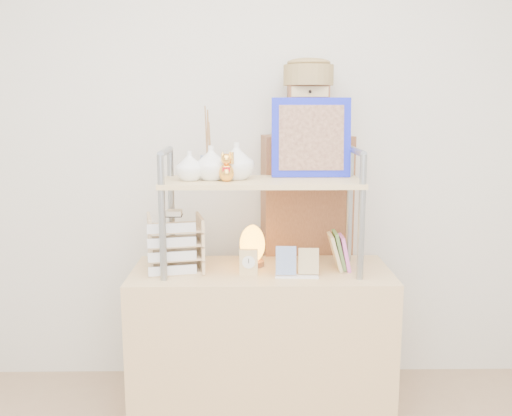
% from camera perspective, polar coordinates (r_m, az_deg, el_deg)
% --- Properties ---
extents(room_shell, '(3.42, 3.41, 2.61)m').
position_cam_1_polar(room_shell, '(1.76, 1.21, 16.39)').
color(room_shell, silver).
rests_on(room_shell, ground).
extents(desk, '(1.20, 0.50, 0.75)m').
position_cam_1_polar(desk, '(2.80, 0.51, -13.58)').
color(desk, tan).
rests_on(desk, ground).
extents(cabinet, '(0.47, 0.28, 1.35)m').
position_cam_1_polar(cabinet, '(3.06, 4.93, -5.52)').
color(cabinet, brown).
rests_on(cabinet, ground).
extents(hutch, '(0.90, 0.34, 0.79)m').
position_cam_1_polar(hutch, '(2.59, -0.48, 3.51)').
color(hutch, gray).
rests_on(hutch, desk).
extents(letter_tray, '(0.27, 0.26, 0.28)m').
position_cam_1_polar(letter_tray, '(2.65, -8.13, -3.83)').
color(letter_tray, '#D3B67F').
rests_on(letter_tray, desk).
extents(salt_lamp, '(0.13, 0.12, 0.20)m').
position_cam_1_polar(salt_lamp, '(2.70, -0.38, -3.73)').
color(salt_lamp, brown).
rests_on(salt_lamp, desk).
extents(desk_clock, '(0.08, 0.04, 0.12)m').
position_cam_1_polar(desk_clock, '(2.58, -0.74, -5.44)').
color(desk_clock, tan).
rests_on(desk_clock, desk).
extents(postcard_stand, '(0.20, 0.06, 0.14)m').
position_cam_1_polar(postcard_stand, '(2.56, 4.10, -6.02)').
color(postcard_stand, white).
rests_on(postcard_stand, desk).
extents(drawer_chest, '(0.20, 0.16, 0.25)m').
position_cam_1_polar(drawer_chest, '(2.92, 5.22, 9.65)').
color(drawer_chest, brown).
rests_on(drawer_chest, cabinet).
extents(woven_basket, '(0.25, 0.25, 0.10)m').
position_cam_1_polar(woven_basket, '(2.92, 5.27, 13.08)').
color(woven_basket, olive).
rests_on(woven_basket, drawer_chest).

